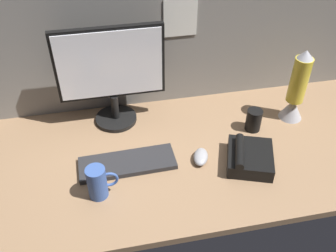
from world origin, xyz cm
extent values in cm
cube|color=#8C6B4C|center=(0.00, 0.00, -1.50)|extent=(180.00, 80.00, 3.00)
cube|color=gray|center=(0.00, 37.50, 34.21)|extent=(180.00, 5.00, 68.43)
cube|color=white|center=(3.76, 34.70, 40.73)|extent=(14.01, 0.40, 16.14)
cylinder|color=black|center=(-26.81, 24.50, 0.90)|extent=(18.00, 18.00, 1.80)
cylinder|color=black|center=(-26.81, 24.50, 7.30)|extent=(3.20, 3.20, 11.00)
cube|color=black|center=(-26.81, 25.50, 28.31)|extent=(43.91, 2.40, 31.02)
cube|color=white|center=(-26.81, 24.10, 28.31)|extent=(41.51, 0.60, 28.62)
cube|color=#262628|center=(-25.18, -4.04, 1.00)|extent=(37.30, 13.89, 2.00)
ellipsoid|color=#99999E|center=(3.26, -6.97, 1.70)|extent=(8.59, 10.95, 3.40)
cylinder|color=#38569E|center=(-36.93, -16.69, 6.43)|extent=(6.91, 6.91, 12.86)
torus|color=#38569E|center=(-32.67, -16.69, 7.07)|extent=(6.66, 1.00, 6.66)
cylinder|color=black|center=(30.08, 6.95, 4.89)|extent=(6.55, 6.55, 9.77)
cone|color=#A5A5AD|center=(49.67, 11.53, 4.63)|extent=(10.19, 10.19, 9.26)
cylinder|color=gold|center=(49.67, 11.53, 19.45)|extent=(7.41, 7.41, 20.38)
cone|color=#A5A5AD|center=(49.67, 11.53, 31.49)|extent=(6.67, 6.67, 3.70)
cube|color=black|center=(21.36, -12.32, 2.80)|extent=(22.39, 23.60, 5.60)
cylinder|color=black|center=(16.68, -12.32, 7.20)|extent=(8.75, 17.18, 3.20)
camera|label=1|loc=(-30.19, -108.26, 106.35)|focal=40.66mm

